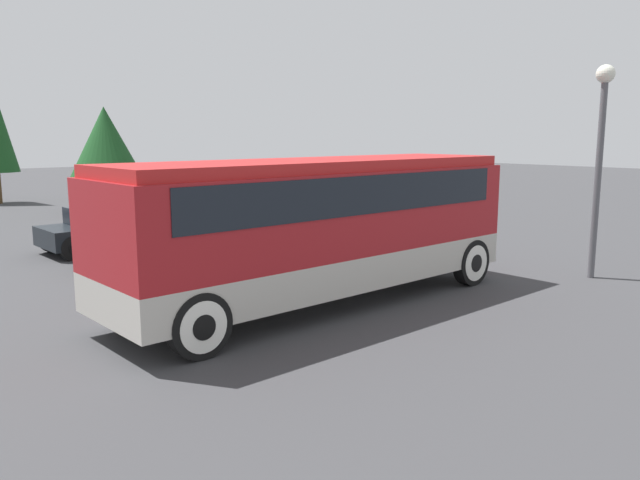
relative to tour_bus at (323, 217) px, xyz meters
name	(u,v)px	position (x,y,z in m)	size (l,w,h in m)	color
ground_plane	(320,303)	(-0.10, 0.00, -1.83)	(120.00, 120.00, 0.00)	#38383A
tour_bus	(323,217)	(0.00, 0.00, 0.00)	(9.31, 2.62, 3.03)	#B7B2A8
parked_car_near	(161,239)	(-0.66, 5.88, -1.12)	(4.15, 1.90, 1.42)	#7A6B5B
parked_car_mid	(115,227)	(-0.61, 8.92, -1.14)	(4.38, 1.97, 1.35)	black
lamp_post	(601,138)	(6.56, -2.71, 1.61)	(0.44, 0.44, 5.16)	#515156
tree_right	(105,142)	(3.32, 18.50, 1.34)	(3.23, 3.23, 4.78)	brown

